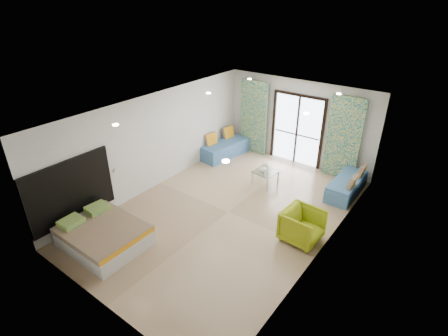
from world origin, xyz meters
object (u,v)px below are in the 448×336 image
Objects in this scene: daybed_left at (225,148)px; armchair at (302,224)px; bed at (103,235)px; coffee_table at (266,173)px; daybed_right at (347,186)px.

armchair is at bearing -24.66° from daybed_left.
bed is 4.77m from coffee_table.
daybed_left is at bearing 60.59° from armchair.
bed is 2.48× the size of coffee_table.
bed is 5.42m from daybed_left.
daybed_left is (-0.64, 5.38, 0.02)m from bed.
daybed_left is 1.12× the size of daybed_right.
daybed_right reaches higher than coffee_table.
coffee_table is at bearing 71.90° from bed.
daybed_right is at bearing 56.45° from bed.
armchair reaches higher than coffee_table.
bed is at bearing -123.51° from daybed_right.
bed is 0.95× the size of daybed_left.
armchair is at bearing 39.09° from bed.
daybed_left reaches higher than coffee_table.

